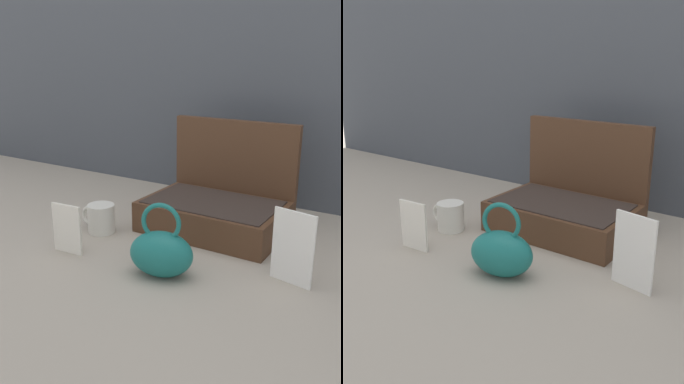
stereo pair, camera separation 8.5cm
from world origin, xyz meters
The scene contains 6 objects.
ground_plane centered at (0.00, 0.00, 0.00)m, with size 6.00×6.00×0.00m, color #9E9384.
open_suitcase centered at (0.00, 0.25, 0.07)m, with size 0.40×0.28×0.31m.
teal_pouch_handbag centered at (0.02, -0.10, 0.06)m, with size 0.17×0.13×0.18m.
coffee_mug centered at (-0.28, 0.04, 0.04)m, with size 0.11×0.08×0.08m.
info_card_left centered at (0.29, 0.03, 0.09)m, with size 0.10×0.01×0.17m, color white.
poster_card_right centered at (-0.26, -0.12, 0.07)m, with size 0.09×0.01×0.13m, color white.
Camera 2 is at (0.61, -0.84, 0.50)m, focal length 41.26 mm.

